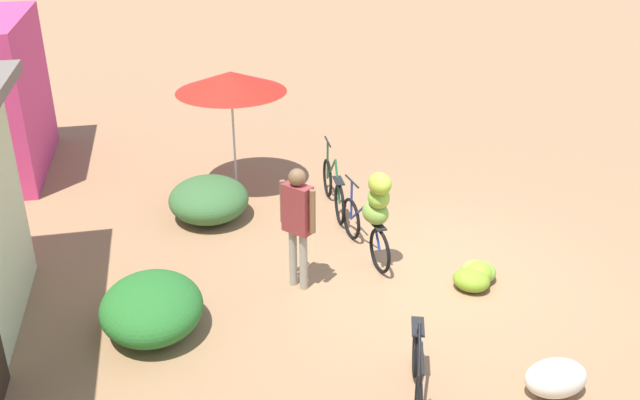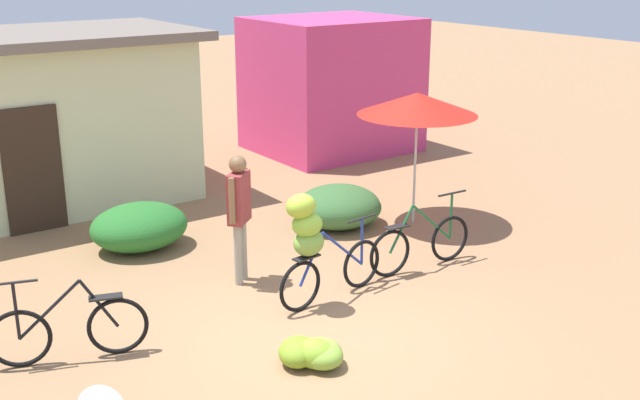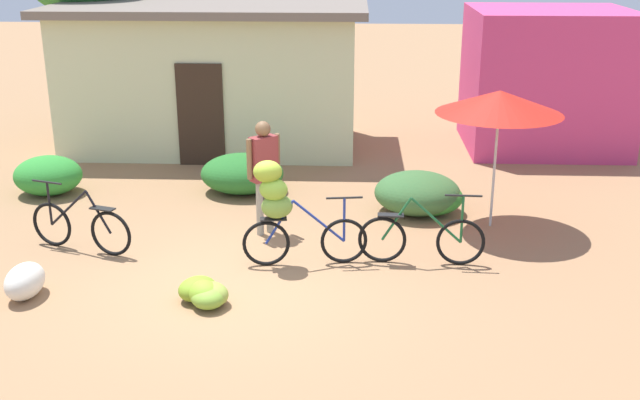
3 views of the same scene
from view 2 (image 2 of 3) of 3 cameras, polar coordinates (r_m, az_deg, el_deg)
ground_plane at (r=9.26m, az=-0.91°, el=-9.79°), size 60.00×60.00×0.00m
building_low at (r=14.23m, az=-21.90°, el=5.23°), size 6.43×3.30×2.97m
shop_pink at (r=17.41m, az=0.82°, el=8.37°), size 3.20×2.80×2.88m
hedge_bush_front_right at (r=12.00m, az=-13.00°, el=-1.90°), size 1.46×1.26×0.68m
hedge_bush_mid at (r=12.62m, az=1.33°, el=-0.47°), size 1.40×1.30×0.67m
hedge_bush_by_door at (r=12.69m, az=1.96°, el=-0.62°), size 1.19×1.02×0.56m
market_umbrella at (r=12.47m, az=7.09°, el=6.94°), size 1.91×1.91×2.15m
bicycle_leftmost at (r=9.00m, az=-17.77°, el=-8.97°), size 1.62×0.57×1.00m
bicycle_near_pile at (r=9.64m, az=-0.47°, el=-2.90°), size 1.72×0.46×1.50m
bicycle_center_loaded at (r=11.04m, az=7.34°, el=-3.15°), size 1.75×0.16×1.03m
banana_pile_on_ground at (r=8.58m, az=-0.49°, el=-11.05°), size 0.83×0.81×0.32m
person_vendor at (r=10.33m, az=-5.90°, el=-0.38°), size 0.46×0.41×1.76m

